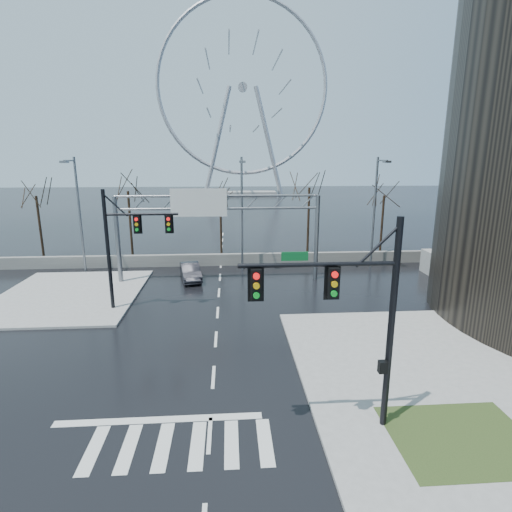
{
  "coord_description": "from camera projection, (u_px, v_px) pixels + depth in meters",
  "views": [
    {
      "loc": [
        0.83,
        -16.73,
        9.85
      ],
      "look_at": [
        2.47,
        7.13,
        4.0
      ],
      "focal_mm": 28.0,
      "sensor_mm": 36.0,
      "label": 1
    }
  ],
  "objects": [
    {
      "name": "tree_left",
      "position": [
        128.0,
        199.0,
        39.25
      ],
      "size": [
        3.75,
        3.75,
        7.5
      ],
      "color": "black",
      "rests_on": "ground"
    },
    {
      "name": "sidewalk_right_ext",
      "position": [
        404.0,
        349.0,
        21.09
      ],
      "size": [
        12.0,
        10.0,
        0.15
      ],
      "primitive_type": "cube",
      "color": "gray",
      "rests_on": "ground"
    },
    {
      "name": "streetlight_left",
      "position": [
        77.0,
        207.0,
        33.9
      ],
      "size": [
        0.5,
        2.55,
        10.0
      ],
      "color": "slate",
      "rests_on": "ground"
    },
    {
      "name": "tree_right",
      "position": [
        309.0,
        195.0,
        40.39
      ],
      "size": [
        3.9,
        3.9,
        7.8
      ],
      "color": "black",
      "rests_on": "ground"
    },
    {
      "name": "signal_mast_near",
      "position": [
        355.0,
        307.0,
        13.77
      ],
      "size": [
        5.52,
        0.41,
        8.0
      ],
      "color": "black",
      "rests_on": "ground"
    },
    {
      "name": "sidewalk_far",
      "position": [
        69.0,
        295.0,
        29.38
      ],
      "size": [
        10.0,
        12.0,
        0.15
      ],
      "primitive_type": "cube",
      "color": "gray",
      "rests_on": "ground"
    },
    {
      "name": "barrier_wall",
      "position": [
        221.0,
        260.0,
        37.75
      ],
      "size": [
        52.0,
        0.5,
        1.1
      ],
      "primitive_type": "cube",
      "color": "slate",
      "rests_on": "ground"
    },
    {
      "name": "tree_center",
      "position": [
        220.0,
        205.0,
        41.01
      ],
      "size": [
        3.25,
        3.25,
        6.5
      ],
      "color": "black",
      "rests_on": "ground"
    },
    {
      "name": "signal_mast_far",
      "position": [
        125.0,
        239.0,
        25.64
      ],
      "size": [
        4.72,
        0.41,
        8.0
      ],
      "color": "black",
      "rests_on": "ground"
    },
    {
      "name": "sign_gantry",
      "position": [
        214.0,
        219.0,
        31.74
      ],
      "size": [
        16.36,
        0.4,
        7.6
      ],
      "color": "slate",
      "rests_on": "ground"
    },
    {
      "name": "streetlight_mid",
      "position": [
        242.0,
        205.0,
        34.83
      ],
      "size": [
        0.5,
        2.55,
        10.0
      ],
      "color": "slate",
      "rests_on": "ground"
    },
    {
      "name": "ferris_wheel",
      "position": [
        243.0,
        95.0,
        104.68
      ],
      "size": [
        45.0,
        6.0,
        50.91
      ],
      "color": "gray",
      "rests_on": "ground"
    },
    {
      "name": "ground",
      "position": [
        213.0,
        377.0,
        18.5
      ],
      "size": [
        260.0,
        260.0,
        0.0
      ],
      "primitive_type": "plane",
      "color": "black",
      "rests_on": "ground"
    },
    {
      "name": "grass_strip",
      "position": [
        462.0,
        438.0,
        14.22
      ],
      "size": [
        5.0,
        4.0,
        0.02
      ],
      "primitive_type": "cube",
      "color": "#2D3F1A",
      "rests_on": "sidewalk_near"
    },
    {
      "name": "tree_far_right",
      "position": [
        384.0,
        202.0,
        41.6
      ],
      "size": [
        3.4,
        3.4,
        6.8
      ],
      "color": "black",
      "rests_on": "ground"
    },
    {
      "name": "streetlight_right",
      "position": [
        376.0,
        204.0,
        35.63
      ],
      "size": [
        0.5,
        2.55,
        10.0
      ],
      "color": "slate",
      "rests_on": "ground"
    },
    {
      "name": "tree_far_left",
      "position": [
        37.0,
        203.0,
        39.23
      ],
      "size": [
        3.5,
        3.5,
        7.0
      ],
      "color": "black",
      "rests_on": "ground"
    },
    {
      "name": "car",
      "position": [
        190.0,
        272.0,
        33.2
      ],
      "size": [
        2.29,
        4.44,
        1.4
      ],
      "primitive_type": "imported",
      "rotation": [
        0.0,
        0.0,
        0.2
      ],
      "color": "black",
      "rests_on": "ground"
    }
  ]
}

